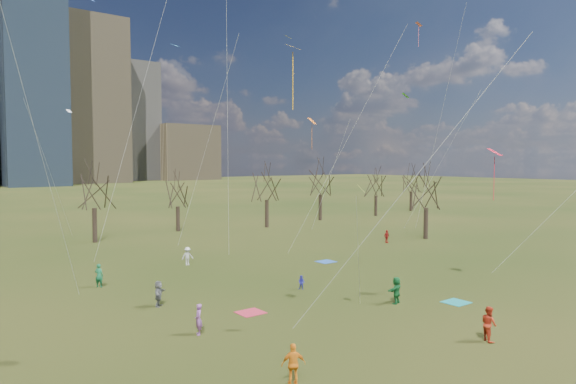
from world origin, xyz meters
TOP-DOWN VIEW (x-y plane):
  - ground at (0.00, 0.00)m, footprint 500.00×500.00m
  - bare_tree_row at (-0.09, 37.22)m, footprint 113.04×29.80m
  - blanket_teal at (4.21, -1.09)m, footprint 1.60×1.50m
  - blanket_navy at (6.66, 14.74)m, footprint 1.60×1.50m
  - blanket_crimson at (-8.06, 5.43)m, footprint 1.60×1.50m
  - person_2 at (-0.88, -6.52)m, footprint 1.03×1.12m
  - person_4 at (-12.36, -4.37)m, footprint 1.13×0.87m
  - person_5 at (0.84, 1.23)m, footprint 1.75×0.99m
  - person_7 at (-12.56, 3.78)m, footprint 0.59×0.72m
  - person_8 at (-1.83, 7.99)m, footprint 0.63×0.66m
  - person_9 at (-4.42, 21.35)m, footprint 1.13×0.73m
  - person_10 at (19.85, 18.84)m, footprint 0.90×0.41m
  - person_11 at (-12.05, 10.28)m, footprint 1.41×1.53m
  - person_13 at (-13.48, 17.92)m, footprint 0.75×0.77m
  - kites_airborne at (-0.91, 12.36)m, footprint 59.20×48.34m

SIDE VIEW (x-z plane):
  - ground at x=0.00m, z-range 0.00..0.00m
  - blanket_teal at x=4.21m, z-range 0.00..0.03m
  - blanket_navy at x=6.66m, z-range 0.00..0.03m
  - blanket_crimson at x=-8.06m, z-range 0.00..0.03m
  - person_8 at x=-1.83m, z-range 0.00..1.07m
  - person_10 at x=19.85m, z-range 0.00..1.50m
  - person_9 at x=-4.42m, z-range 0.00..1.66m
  - person_7 at x=-12.56m, z-range 0.00..1.70m
  - person_11 at x=-12.05m, z-range 0.00..1.70m
  - person_4 at x=-12.36m, z-range 0.00..1.79m
  - person_13 at x=-13.48m, z-range 0.00..1.79m
  - person_5 at x=0.84m, z-range 0.00..1.80m
  - person_2 at x=-0.88m, z-range 0.00..1.86m
  - bare_tree_row at x=-0.09m, z-range 1.37..10.87m
  - kites_airborne at x=-0.91m, z-range -4.03..30.59m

